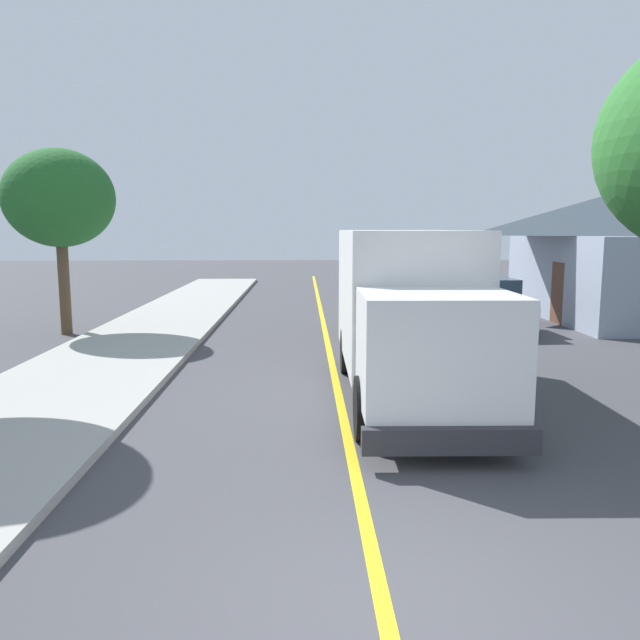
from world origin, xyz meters
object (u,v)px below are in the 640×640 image
Objects in this scene: box_truck at (409,306)px; parked_van_across at (485,305)px; parked_car_mid at (384,293)px; street_tree_down_block at (59,199)px; parked_car_near at (404,314)px.

parked_van_across is at bearing 64.37° from box_truck.
parked_car_mid is 0.79× the size of street_tree_down_block.
street_tree_down_block reaches higher than parked_car_near.
street_tree_down_block is (-13.21, -0.64, 3.33)m from parked_van_across.
parked_van_across is 13.63m from street_tree_down_block.
parked_car_mid and parked_van_across have the same top height.
box_truck reaches higher than parked_car_near.
box_truck is at bearing -115.63° from parked_van_across.
box_truck is 12.15m from street_tree_down_block.
parked_car_mid is 11.86m from street_tree_down_block.
street_tree_down_block is at bearing 141.56° from box_truck.
parked_car_near is 1.00× the size of parked_van_across.
parked_van_across is at bearing 35.12° from parked_car_near.
parked_car_near and parked_car_mid have the same top height.
box_truck is 12.11m from parked_car_mid.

